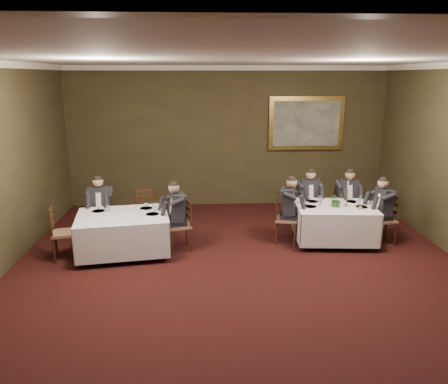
{
  "coord_description": "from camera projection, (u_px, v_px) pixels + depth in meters",
  "views": [
    {
      "loc": [
        -0.62,
        -5.99,
        3.25
      ],
      "look_at": [
        -0.23,
        1.88,
        1.15
      ],
      "focal_mm": 35.0,
      "sensor_mm": 36.0,
      "label": 1
    }
  ],
  "objects": [
    {
      "name": "ground",
      "position": [
        245.0,
        296.0,
        6.65
      ],
      "size": [
        10.0,
        10.0,
        0.0
      ],
      "primitive_type": "plane",
      "color": "black",
      "rests_on": "ground"
    },
    {
      "name": "ceiling",
      "position": [
        248.0,
        56.0,
        5.75
      ],
      "size": [
        8.0,
        10.0,
        0.1
      ],
      "primitive_type": "cube",
      "color": "silver",
      "rests_on": "back_wall"
    },
    {
      "name": "back_wall",
      "position": [
        227.0,
        137.0,
        11.02
      ],
      "size": [
        8.0,
        0.1,
        3.5
      ],
      "primitive_type": "cube",
      "color": "#362F1B",
      "rests_on": "ground"
    },
    {
      "name": "crown_molding",
      "position": [
        248.0,
        61.0,
        5.76
      ],
      "size": [
        8.0,
        10.0,
        0.12
      ],
      "color": "white",
      "rests_on": "back_wall"
    },
    {
      "name": "table_main",
      "position": [
        334.0,
        221.0,
        8.7
      ],
      "size": [
        1.63,
        1.29,
        0.67
      ],
      "rotation": [
        0.0,
        0.0,
        -0.07
      ],
      "color": "black",
      "rests_on": "ground"
    },
    {
      "name": "table_second",
      "position": [
        123.0,
        231.0,
        8.14
      ],
      "size": [
        1.85,
        1.51,
        0.67
      ],
      "rotation": [
        0.0,
        0.0,
        0.15
      ],
      "color": "black",
      "rests_on": "ground"
    },
    {
      "name": "chair_main_backleft",
      "position": [
        307.0,
        216.0,
        9.52
      ],
      "size": [
        0.51,
        0.49,
        1.0
      ],
      "rotation": [
        0.0,
        0.0,
        3.32
      ],
      "color": "#856044",
      "rests_on": "ground"
    },
    {
      "name": "diner_main_backleft",
      "position": [
        308.0,
        207.0,
        9.45
      ],
      "size": [
        0.48,
        0.54,
        1.35
      ],
      "rotation": [
        0.0,
        0.0,
        3.32
      ],
      "color": "black",
      "rests_on": "chair_main_backleft"
    },
    {
      "name": "chair_main_backright",
      "position": [
        345.0,
        217.0,
        9.5
      ],
      "size": [
        0.49,
        0.47,
        1.0
      ],
      "rotation": [
        0.0,
        0.0,
        3.26
      ],
      "color": "#856044",
      "rests_on": "ground"
    },
    {
      "name": "diner_main_backright",
      "position": [
        346.0,
        207.0,
        9.43
      ],
      "size": [
        0.46,
        0.53,
        1.35
      ],
      "rotation": [
        0.0,
        0.0,
        3.26
      ],
      "color": "black",
      "rests_on": "chair_main_backright"
    },
    {
      "name": "chair_main_endleft",
      "position": [
        285.0,
        228.0,
        8.77
      ],
      "size": [
        0.5,
        0.52,
        1.0
      ],
      "rotation": [
        0.0,
        0.0,
        -1.79
      ],
      "color": "#856044",
      "rests_on": "ground"
    },
    {
      "name": "diner_main_endleft",
      "position": [
        286.0,
        218.0,
        8.71
      ],
      "size": [
        0.55,
        0.49,
        1.35
      ],
      "rotation": [
        0.0,
        0.0,
        -1.79
      ],
      "color": "black",
      "rests_on": "chair_main_endleft"
    },
    {
      "name": "chair_main_endright",
      "position": [
        383.0,
        229.0,
        8.72
      ],
      "size": [
        0.46,
        0.48,
        1.0
      ],
      "rotation": [
        0.0,
        0.0,
        1.67
      ],
      "color": "#856044",
      "rests_on": "ground"
    },
    {
      "name": "diner_main_endright",
      "position": [
        383.0,
        218.0,
        8.66
      ],
      "size": [
        0.52,
        0.45,
        1.35
      ],
      "rotation": [
        0.0,
        0.0,
        1.67
      ],
      "color": "black",
      "rests_on": "chair_main_endright"
    },
    {
      "name": "chair_sec_backleft",
      "position": [
        102.0,
        226.0,
        8.91
      ],
      "size": [
        0.46,
        0.44,
        1.0
      ],
      "rotation": [
        0.0,
        0.0,
        3.18
      ],
      "color": "#856044",
      "rests_on": "ground"
    },
    {
      "name": "diner_sec_backleft",
      "position": [
        101.0,
        216.0,
        8.84
      ],
      "size": [
        0.43,
        0.5,
        1.35
      ],
      "rotation": [
        0.0,
        0.0,
        3.18
      ],
      "color": "black",
      "rests_on": "chair_sec_backleft"
    },
    {
      "name": "chair_sec_backright",
      "position": [
        146.0,
        223.0,
        9.08
      ],
      "size": [
        0.51,
        0.49,
        1.0
      ],
      "rotation": [
        0.0,
        0.0,
        3.31
      ],
      "color": "#856044",
      "rests_on": "ground"
    },
    {
      "name": "chair_sec_endright",
      "position": [
        180.0,
        235.0,
        8.39
      ],
      "size": [
        0.51,
        0.53,
        1.0
      ],
      "rotation": [
        0.0,
        0.0,
        1.81
      ],
      "color": "#856044",
      "rests_on": "ground"
    },
    {
      "name": "diner_sec_endright",
      "position": [
        179.0,
        224.0,
        8.33
      ],
      "size": [
        0.56,
        0.5,
        1.35
      ],
      "rotation": [
        0.0,
        0.0,
        1.81
      ],
      "color": "black",
      "rests_on": "chair_sec_endright"
    },
    {
      "name": "chair_sec_endleft",
      "position": [
        65.0,
        244.0,
        7.98
      ],
      "size": [
        0.51,
        0.52,
        1.0
      ],
      "rotation": [
        0.0,
        0.0,
        -1.34
      ],
      "color": "#856044",
      "rests_on": "ground"
    },
    {
      "name": "centerpiece",
      "position": [
        336.0,
        199.0,
        8.53
      ],
      "size": [
        0.29,
        0.26,
        0.3
      ],
      "primitive_type": "imported",
      "rotation": [
        0.0,
        0.0,
        0.08
      ],
      "color": "#2D5926",
      "rests_on": "table_main"
    },
    {
      "name": "candlestick",
      "position": [
        347.0,
        197.0,
        8.54
      ],
      "size": [
        0.08,
        0.08,
        0.54
      ],
      "color": "#A98D33",
      "rests_on": "table_main"
    },
    {
      "name": "place_setting_table_main",
      "position": [
        314.0,
        199.0,
        8.96
      ],
      "size": [
        0.33,
        0.31,
        0.14
      ],
      "color": "white",
      "rests_on": "table_main"
    },
    {
      "name": "place_setting_table_second",
      "position": [
        101.0,
        209.0,
        8.32
      ],
      "size": [
        0.33,
        0.31,
        0.14
      ],
      "color": "white",
      "rests_on": "table_second"
    },
    {
      "name": "painting",
      "position": [
        306.0,
        123.0,
        10.97
      ],
      "size": [
        1.89,
        0.09,
        1.34
      ],
      "color": "#B99443",
      "rests_on": "back_wall"
    }
  ]
}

